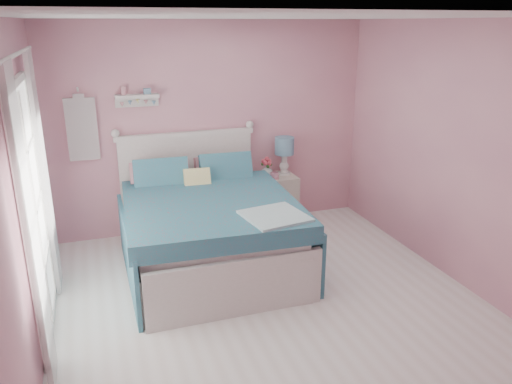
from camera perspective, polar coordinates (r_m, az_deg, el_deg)
floor at (r=4.80m, az=2.17°, el=-13.41°), size 4.50×4.50×0.00m
room_shell at (r=4.18m, az=2.44°, el=5.29°), size 4.50×4.50×4.50m
bed at (r=5.48m, az=-5.54°, el=-4.22°), size 1.84×2.26×1.29m
nightstand at (r=6.60m, az=2.42°, el=-0.90°), size 0.46×0.46×0.67m
table_lamp at (r=6.48m, az=3.26°, el=4.97°), size 0.25×0.25×0.50m
vase at (r=6.46m, az=1.24°, el=2.50°), size 0.20×0.20×0.16m
teacup at (r=6.36m, az=2.12°, el=1.89°), size 0.13×0.13×0.09m
roses at (r=6.43m, az=1.24°, el=3.49°), size 0.14×0.11×0.12m
wall_shelf at (r=6.06m, az=-13.49°, el=10.48°), size 0.50×0.15×0.25m
hanging_dress at (r=6.08m, az=-19.26°, el=6.77°), size 0.34×0.03×0.72m
french_door at (r=4.47m, az=-24.00°, el=-2.29°), size 0.04×1.32×2.16m
curtain_near at (r=3.74m, az=-24.26°, el=-4.62°), size 0.04×0.40×2.32m
curtain_far at (r=5.14m, az=-23.01°, el=1.71°), size 0.04×0.40×2.32m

